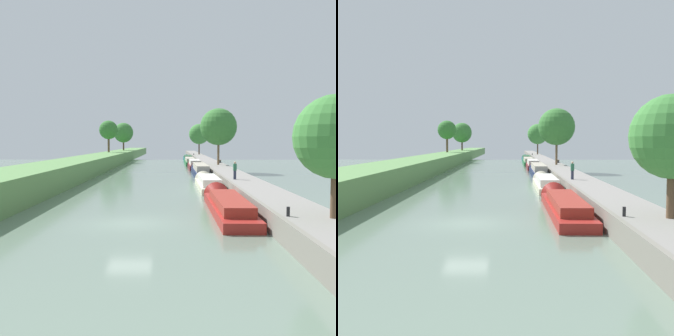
{
  "view_description": "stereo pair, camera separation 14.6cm",
  "coord_description": "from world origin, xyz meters",
  "views": [
    {
      "loc": [
        2.45,
        -22.63,
        4.63
      ],
      "look_at": [
        1.8,
        32.54,
        1.0
      ],
      "focal_mm": 43.37,
      "sensor_mm": 36.0,
      "label": 1
    },
    {
      "loc": [
        2.6,
        -22.63,
        4.63
      ],
      "look_at": [
        1.8,
        32.54,
        1.0
      ],
      "focal_mm": 43.37,
      "sensor_mm": 36.0,
      "label": 2
    }
  ],
  "objects": [
    {
      "name": "tree_rightbank_midfar",
      "position": [
        9.57,
        87.17,
        6.6
      ],
      "size": [
        5.47,
        5.47,
        8.21
      ],
      "color": "#4C3828",
      "rests_on": "right_towpath"
    },
    {
      "name": "narrowboat_red",
      "position": [
        6.01,
        4.17,
        0.46
      ],
      "size": [
        2.14,
        13.28,
        2.04
      ],
      "color": "maroon",
      "rests_on": "ground_plane"
    },
    {
      "name": "stone_quay",
      "position": [
        7.42,
        0.0,
        0.59
      ],
      "size": [
        0.25,
        260.0,
        1.18
      ],
      "color": "gray",
      "rests_on": "ground_plane"
    },
    {
      "name": "narrowboat_teal",
      "position": [
        6.05,
        74.55,
        0.54
      ],
      "size": [
        1.94,
        15.14,
        1.88
      ],
      "color": "#195B60",
      "rests_on": "ground_plane"
    },
    {
      "name": "narrowboat_navy",
      "position": [
        6.16,
        32.32,
        0.67
      ],
      "size": [
        1.88,
        14.99,
        2.11
      ],
      "color": "#141E42",
      "rests_on": "ground_plane"
    },
    {
      "name": "right_towpath",
      "position": [
        9.07,
        0.0,
        0.57
      ],
      "size": [
        3.05,
        260.0,
        1.13
      ],
      "color": "gray",
      "rests_on": "ground_plane"
    },
    {
      "name": "ground_plane",
      "position": [
        0.0,
        0.0,
        0.0
      ],
      "size": [
        160.0,
        160.0,
        0.0
      ],
      "primitive_type": "plane",
      "color": "slate"
    },
    {
      "name": "tree_leftbank_upstream",
      "position": [
        -10.68,
        85.33,
        6.94
      ],
      "size": [
        5.24,
        5.24,
        7.33
      ],
      "color": "#4C3828",
      "rests_on": "left_grassy_bank"
    },
    {
      "name": "tree_leftbank_downstream",
      "position": [
        -11.74,
        66.95,
        7.13
      ],
      "size": [
        4.13,
        4.13,
        7.0
      ],
      "color": "brown",
      "rests_on": "left_grassy_bank"
    },
    {
      "name": "person_walking",
      "position": [
        8.18,
        14.64,
        2.0
      ],
      "size": [
        0.34,
        0.34,
        1.66
      ],
      "color": "#282D42",
      "rests_on": "right_towpath"
    },
    {
      "name": "narrowboat_maroon",
      "position": [
        6.1,
        45.78,
        0.64
      ],
      "size": [
        2.0,
        11.22,
        2.15
      ],
      "color": "maroon",
      "rests_on": "ground_plane"
    },
    {
      "name": "tree_rightbank_midnear",
      "position": [
        9.28,
        38.16,
        6.79
      ],
      "size": [
        5.5,
        5.5,
        8.42
      ],
      "color": "brown",
      "rests_on": "right_towpath"
    },
    {
      "name": "narrowboat_cream",
      "position": [
        5.96,
        17.99,
        0.48
      ],
      "size": [
        2.06,
        12.01,
        1.96
      ],
      "color": "beige",
      "rests_on": "ground_plane"
    },
    {
      "name": "park_bench",
      "position": [
        10.15,
        44.2,
        1.48
      ],
      "size": [
        0.44,
        1.5,
        0.47
      ],
      "color": "#333338",
      "rests_on": "right_towpath"
    },
    {
      "name": "mooring_bollard_near",
      "position": [
        7.84,
        -3.83,
        1.36
      ],
      "size": [
        0.16,
        0.16,
        0.45
      ],
      "color": "black",
      "rests_on": "right_towpath"
    },
    {
      "name": "tree_rightbank_near",
      "position": [
        9.83,
        -4.24,
        4.82
      ],
      "size": [
        3.84,
        3.84,
        5.63
      ],
      "color": "brown",
      "rests_on": "right_towpath"
    },
    {
      "name": "narrowboat_green",
      "position": [
        5.88,
        59.09,
        0.59
      ],
      "size": [
        1.95,
        15.27,
        1.98
      ],
      "color": "#1E6033",
      "rests_on": "ground_plane"
    },
    {
      "name": "mooring_bollard_far",
      "position": [
        7.84,
        81.5,
        1.36
      ],
      "size": [
        0.16,
        0.16,
        0.45
      ],
      "color": "black",
      "rests_on": "right_towpath"
    }
  ]
}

